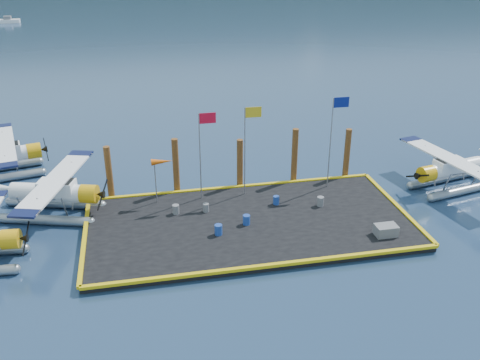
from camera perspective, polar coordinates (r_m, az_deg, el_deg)
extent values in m
plane|color=#19344D|center=(33.72, 1.01, -5.01)|extent=(4000.00, 4000.00, 0.00)
cube|color=black|center=(33.62, 1.01, -4.71)|extent=(20.00, 10.00, 0.40)
cylinder|color=#D8990C|center=(32.00, -23.26, -5.82)|extent=(1.04, 1.18, 1.10)
cube|color=black|center=(31.76, -21.86, -5.79)|extent=(0.24, 2.11, 1.07)
cylinder|color=gray|center=(37.93, -19.08, -2.36)|extent=(6.30, 2.42, 0.62)
cylinder|color=gray|center=(36.13, -20.44, -4.00)|extent=(6.30, 2.42, 0.62)
cylinder|color=white|center=(36.34, -19.76, -1.24)|extent=(4.92, 2.46, 1.13)
cube|color=white|center=(35.94, -18.95, -0.77)|extent=(2.50, 1.74, 0.93)
cube|color=black|center=(35.73, -18.54, -0.49)|extent=(1.69, 1.45, 0.57)
cylinder|color=#D8990C|center=(35.32, -15.80, -1.43)|extent=(1.33, 1.44, 1.20)
cube|color=black|center=(35.03, -14.46, -1.50)|extent=(0.72, 2.22, 1.16)
cube|color=white|center=(35.73, -19.06, -0.02)|extent=(4.14, 9.33, 0.12)
cube|color=#0B1138|center=(39.46, -16.63, 2.69)|extent=(1.75, 1.33, 0.13)
cube|color=#0B1138|center=(32.17, -22.05, -3.36)|extent=(1.75, 1.33, 0.13)
cube|color=white|center=(43.60, -23.80, 2.90)|extent=(2.41, 1.56, 0.91)
cube|color=black|center=(43.52, -23.45, 3.21)|extent=(1.61, 1.34, 0.56)
cylinder|color=#D8990C|center=(43.72, -21.11, 2.93)|extent=(1.24, 1.36, 1.17)
cube|color=black|center=(43.74, -20.00, 3.12)|extent=(0.54, 2.21, 1.13)
cube|color=white|center=(43.43, -23.92, 3.52)|extent=(3.42, 9.20, 0.12)
cube|color=#0B1138|center=(47.54, -24.10, 5.24)|extent=(1.67, 1.21, 0.13)
cube|color=#0B1138|center=(39.36, -23.69, 1.43)|extent=(1.67, 1.21, 0.13)
cylinder|color=gray|center=(40.88, 22.84, -1.00)|extent=(5.98, 1.80, 0.58)
cylinder|color=gray|center=(42.20, 20.84, 0.15)|extent=(5.98, 1.80, 0.58)
cylinder|color=white|center=(40.90, 21.92, 1.18)|extent=(4.61, 1.96, 1.06)
cube|color=white|center=(40.38, 21.40, 1.50)|extent=(2.30, 1.48, 0.87)
cube|color=black|center=(40.11, 21.15, 1.69)|extent=(1.53, 1.27, 0.53)
cylinder|color=#D8990C|center=(39.23, 19.29, 0.62)|extent=(1.18, 1.30, 1.12)
cube|color=black|center=(38.70, 18.38, 0.42)|extent=(0.50, 2.12, 1.08)
cube|color=white|center=(40.20, 21.51, 2.13)|extent=(3.21, 8.80, 0.12)
cube|color=#0B1138|center=(42.98, 17.76, 4.14)|extent=(1.60, 1.15, 0.13)
cylinder|color=slate|center=(34.49, -6.86, -3.13)|extent=(0.44, 0.44, 0.61)
cylinder|color=navy|center=(33.04, 0.69, -4.27)|extent=(0.44, 0.44, 0.62)
cylinder|color=navy|center=(35.50, 3.88, -2.16)|extent=(0.41, 0.41, 0.58)
cylinder|color=navy|center=(31.99, -2.32, -5.32)|extent=(0.46, 0.46, 0.65)
cylinder|color=slate|center=(35.60, 8.57, -2.27)|extent=(0.45, 0.45, 0.64)
cylinder|color=slate|center=(34.58, -3.66, -2.96)|extent=(0.40, 0.40, 0.56)
cube|color=slate|center=(33.07, 15.31, -5.19)|extent=(1.30, 0.87, 0.65)
cylinder|color=gray|center=(35.20, -4.28, 2.44)|extent=(0.08, 0.08, 6.00)
cube|color=red|center=(34.34, -3.50, 6.60)|extent=(1.10, 0.03, 0.70)
cylinder|color=gray|center=(35.62, 0.51, 2.97)|extent=(0.08, 0.08, 6.20)
cube|color=gold|center=(34.80, 1.42, 7.24)|extent=(1.10, 0.03, 0.70)
cylinder|color=gray|center=(37.21, 9.60, 3.84)|extent=(0.08, 0.08, 6.50)
cube|color=navy|center=(36.48, 10.74, 8.15)|extent=(1.10, 0.03, 0.70)
cylinder|color=gray|center=(35.59, -8.99, -0.18)|extent=(0.07, 0.07, 3.00)
cone|color=#D4530B|center=(35.04, -8.33, 1.96)|extent=(1.40, 0.44, 0.44)
cylinder|color=#4E2C16|center=(37.05, -13.77, 0.59)|extent=(0.44, 0.44, 4.00)
cylinder|color=#4E2C16|center=(37.04, -6.85, 1.33)|extent=(0.44, 0.44, 4.20)
cylinder|color=#4E2C16|center=(37.68, -0.01, 1.61)|extent=(0.44, 0.44, 3.80)
cylinder|color=#4E2C16|center=(38.53, 5.83, 2.42)|extent=(0.44, 0.44, 4.30)
cylinder|color=#4E2C16|center=(39.90, 11.33, 2.63)|extent=(0.44, 0.44, 4.00)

